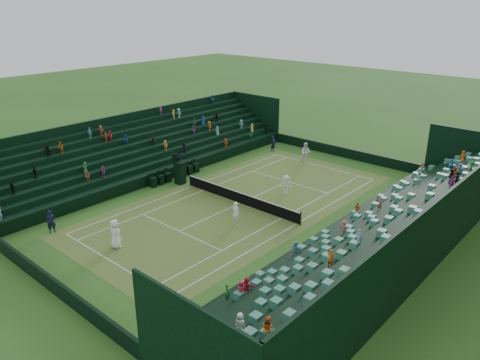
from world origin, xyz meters
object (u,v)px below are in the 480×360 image
(umpire_chair, at_px, (180,170))
(player_near_west, at_px, (115,234))
(tennis_net, at_px, (240,197))
(player_far_east, at_px, (286,184))
(player_near_east, at_px, (236,213))
(player_far_west, at_px, (306,152))

(umpire_chair, height_order, player_near_west, umpire_chair)
(tennis_net, relative_size, player_near_west, 5.90)
(tennis_net, distance_m, umpire_chair, 6.89)
(player_far_east, bearing_deg, player_near_west, -129.56)
(tennis_net, height_order, player_far_east, player_far_east)
(tennis_net, xyz_separation_m, player_far_east, (1.47, 4.09, 0.28))
(umpire_chair, xyz_separation_m, player_near_east, (9.12, -2.79, -0.38))
(tennis_net, xyz_separation_m, umpire_chair, (-6.84, -0.22, 0.76))
(player_near_west, height_order, player_far_west, player_near_west)
(umpire_chair, xyz_separation_m, player_far_west, (4.89, 12.25, -0.30))
(umpire_chair, height_order, player_far_west, umpire_chair)
(player_far_east, bearing_deg, umpire_chair, 178.64)
(player_near_west, distance_m, player_near_east, 8.44)
(umpire_chair, distance_m, player_near_east, 9.55)
(tennis_net, relative_size, umpire_chair, 3.88)
(umpire_chair, distance_m, player_near_west, 11.78)
(player_far_east, bearing_deg, tennis_net, -138.50)
(umpire_chair, height_order, player_far_east, umpire_chair)
(player_near_west, relative_size, player_near_east, 1.10)
(player_near_east, bearing_deg, player_near_west, 62.79)
(player_near_east, bearing_deg, player_far_east, -85.30)
(umpire_chair, xyz_separation_m, player_far_east, (8.31, 4.31, -0.48))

